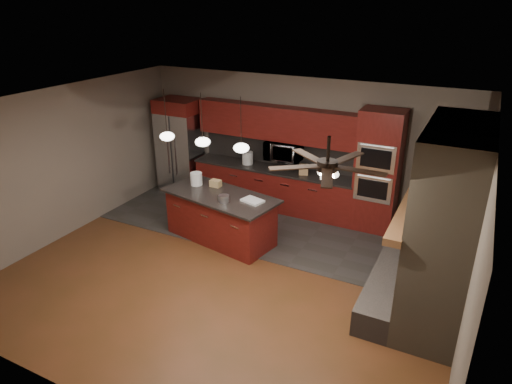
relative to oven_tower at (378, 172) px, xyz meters
The scene contains 22 objects.
ground 3.40m from the oven_tower, 122.27° to the right, with size 7.00×7.00×0.00m, color brown.
ceiling 3.57m from the oven_tower, 122.27° to the right, with size 7.00×6.00×0.02m, color white.
back_wall 1.74m from the oven_tower, 169.75° to the left, with size 7.00×0.02×2.80m, color #645A50.
right_wall 3.25m from the oven_tower, 56.24° to the right, with size 0.02×6.00×2.80m, color #645A50.
left_wall 5.86m from the oven_tower, 152.62° to the right, with size 0.02×6.00×2.80m, color #645A50.
slate_tile_patch 2.26m from the oven_tower, 152.30° to the right, with size 7.00×2.40×0.01m, color #302D2B.
fireplace_column 2.66m from the oven_tower, 59.73° to the right, with size 1.30×2.10×2.80m.
back_cabinetry 2.20m from the oven_tower, behind, with size 3.59×0.64×2.20m.
oven_tower is the anchor object (origin of this frame).
microwave 1.98m from the oven_tower, behind, with size 0.73×0.41×0.50m, color silver.
refrigerator 4.50m from the oven_tower, behind, with size 0.94×0.75×2.17m.
kitchen_island 3.09m from the oven_tower, 144.37° to the right, with size 2.31×1.36×0.92m.
white_bucket 3.45m from the oven_tower, 153.32° to the right, with size 0.23×0.23×0.24m, color white.
paint_can 2.99m from the oven_tower, 137.84° to the right, with size 0.19×0.19×0.12m, color #B9BABF.
paint_tray 2.51m from the oven_tower, 134.88° to the right, with size 0.37×0.26×0.04m, color silver.
cardboard_box 3.08m from the oven_tower, 151.72° to the right, with size 0.20×0.15×0.13m, color tan.
counter_bucket 2.80m from the oven_tower, behind, with size 0.24×0.24×0.27m, color silver.
counter_box 1.49m from the oven_tower, behind, with size 0.18×0.14×0.21m, color tan.
pendant_left 3.97m from the oven_tower, 149.26° to the right, with size 0.26×0.26×0.92m.
pendant_center 3.37m from the oven_tower, 142.53° to the right, with size 0.26×0.26×0.92m.
pendant_right 2.83m from the oven_tower, 132.87° to the right, with size 0.26×0.26×0.92m.
ceiling_fan 3.72m from the oven_tower, 88.36° to the right, with size 1.27×1.33×0.41m.
Camera 1 is at (3.30, -5.58, 4.23)m, focal length 32.00 mm.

